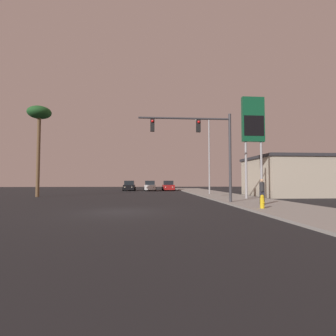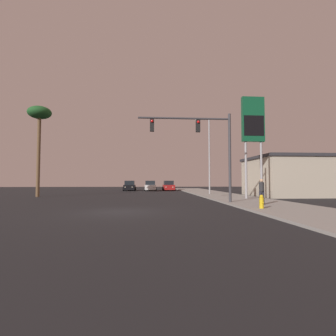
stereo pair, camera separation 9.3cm
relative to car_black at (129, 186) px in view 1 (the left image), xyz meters
The scene contains 12 objects.
ground_plane 30.63m from the car_black, 86.90° to the right, with size 120.00×120.00×0.00m, color black.
sidewalk_right 23.42m from the car_black, 61.54° to the right, with size 5.00×60.00×0.12m.
building_gas_station 26.17m from the car_black, 41.24° to the right, with size 10.30×8.30×4.30m.
car_black is the anchor object (origin of this frame).
car_white 3.47m from the car_black, ahead, with size 2.04×4.31×1.68m.
car_red 6.59m from the car_black, ahead, with size 2.04×4.32×1.68m.
traffic_light_mast 27.28m from the car_black, 74.45° to the right, with size 6.82×0.36×6.50m.
street_lamp 18.12m from the car_black, 54.33° to the right, with size 1.74×0.24×9.00m.
gas_station_sign 26.27m from the car_black, 60.94° to the right, with size 2.00×0.42×9.00m.
fire_hydrant 31.97m from the car_black, 72.71° to the right, with size 0.24×0.34×0.76m.
pedestrian_on_sidewalk 30.13m from the car_black, 69.55° to the right, with size 0.34×0.32×1.67m.
palm_tree_near 20.01m from the car_black, 116.61° to the right, with size 2.40×2.40×9.52m.
Camera 1 is at (1.47, -14.19, 1.65)m, focal length 28.00 mm.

